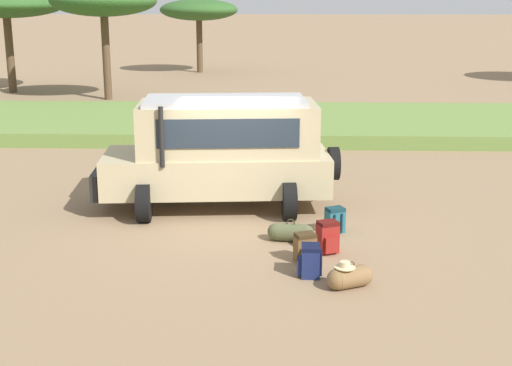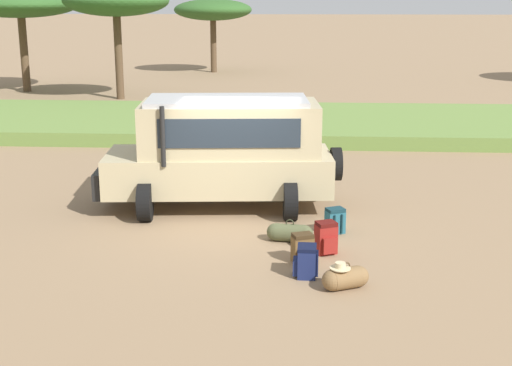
{
  "view_description": "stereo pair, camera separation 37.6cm",
  "coord_description": "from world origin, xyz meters",
  "px_view_note": "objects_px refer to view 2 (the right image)",
  "views": [
    {
      "loc": [
        0.88,
        -14.21,
        4.6
      ],
      "look_at": [
        0.42,
        -0.65,
        1.0
      ],
      "focal_mm": 50.0,
      "sensor_mm": 36.0,
      "label": 1
    },
    {
      "loc": [
        1.25,
        -14.19,
        4.6
      ],
      "look_at": [
        0.42,
        -0.65,
        1.0
      ],
      "focal_mm": 50.0,
      "sensor_mm": 36.0,
      "label": 2
    }
  ],
  "objects_px": {
    "backpack_beside_front_wheel": "(335,221)",
    "duffel_bag_soft_canvas": "(290,233)",
    "safari_vehicle": "(224,150)",
    "acacia_tree_left_mid": "(20,5)",
    "duffel_bag_low_black_case": "(345,278)",
    "backpack_outermost": "(306,262)",
    "acacia_tree_right_mid": "(213,10)",
    "acacia_tree_centre_back": "(116,1)",
    "backpack_cluster_center": "(326,238)",
    "backpack_near_rear_wheel": "(303,249)"
  },
  "relations": [
    {
      "from": "backpack_cluster_center",
      "to": "acacia_tree_right_mid",
      "type": "height_order",
      "value": "acacia_tree_right_mid"
    },
    {
      "from": "backpack_beside_front_wheel",
      "to": "acacia_tree_centre_back",
      "type": "relative_size",
      "value": 0.1
    },
    {
      "from": "backpack_cluster_center",
      "to": "backpack_beside_front_wheel",
      "type": "bearing_deg",
      "value": 79.91
    },
    {
      "from": "duffel_bag_low_black_case",
      "to": "acacia_tree_left_mid",
      "type": "xyz_separation_m",
      "value": [
        -14.1,
        23.33,
        3.92
      ]
    },
    {
      "from": "acacia_tree_centre_back",
      "to": "acacia_tree_right_mid",
      "type": "distance_m",
      "value": 12.04
    },
    {
      "from": "backpack_near_rear_wheel",
      "to": "acacia_tree_centre_back",
      "type": "height_order",
      "value": "acacia_tree_centre_back"
    },
    {
      "from": "backpack_near_rear_wheel",
      "to": "acacia_tree_centre_back",
      "type": "xyz_separation_m",
      "value": [
        -8.22,
        19.94,
        4.04
      ]
    },
    {
      "from": "backpack_cluster_center",
      "to": "duffel_bag_soft_canvas",
      "type": "xyz_separation_m",
      "value": [
        -0.67,
        0.62,
        -0.12
      ]
    },
    {
      "from": "backpack_near_rear_wheel",
      "to": "duffel_bag_low_black_case",
      "type": "distance_m",
      "value": 1.32
    },
    {
      "from": "backpack_outermost",
      "to": "acacia_tree_right_mid",
      "type": "relative_size",
      "value": 0.12
    },
    {
      "from": "duffel_bag_low_black_case",
      "to": "duffel_bag_soft_canvas",
      "type": "xyz_separation_m",
      "value": [
        -0.93,
        2.22,
        -0.01
      ]
    },
    {
      "from": "backpack_cluster_center",
      "to": "backpack_near_rear_wheel",
      "type": "bearing_deg",
      "value": -132.3
    },
    {
      "from": "duffel_bag_low_black_case",
      "to": "duffel_bag_soft_canvas",
      "type": "height_order",
      "value": "duffel_bag_low_black_case"
    },
    {
      "from": "duffel_bag_low_black_case",
      "to": "acacia_tree_right_mid",
      "type": "relative_size",
      "value": 0.17
    },
    {
      "from": "backpack_near_rear_wheel",
      "to": "safari_vehicle",
      "type": "bearing_deg",
      "value": 117.86
    },
    {
      "from": "acacia_tree_centre_back",
      "to": "acacia_tree_right_mid",
      "type": "bearing_deg",
      "value": 76.2
    },
    {
      "from": "backpack_beside_front_wheel",
      "to": "acacia_tree_right_mid",
      "type": "height_order",
      "value": "acacia_tree_right_mid"
    },
    {
      "from": "backpack_outermost",
      "to": "acacia_tree_right_mid",
      "type": "distance_m",
      "value": 32.9
    },
    {
      "from": "backpack_outermost",
      "to": "acacia_tree_centre_back",
      "type": "height_order",
      "value": "acacia_tree_centre_back"
    },
    {
      "from": "backpack_near_rear_wheel",
      "to": "backpack_cluster_center",
      "type": "bearing_deg",
      "value": 47.7
    },
    {
      "from": "safari_vehicle",
      "to": "duffel_bag_low_black_case",
      "type": "xyz_separation_m",
      "value": [
        2.43,
        -4.43,
        -1.11
      ]
    },
    {
      "from": "backpack_outermost",
      "to": "duffel_bag_soft_canvas",
      "type": "xyz_separation_m",
      "value": [
        -0.3,
        1.74,
        -0.09
      ]
    },
    {
      "from": "safari_vehicle",
      "to": "duffel_bag_low_black_case",
      "type": "distance_m",
      "value": 5.18
    },
    {
      "from": "backpack_cluster_center",
      "to": "acacia_tree_left_mid",
      "type": "relative_size",
      "value": 0.1
    },
    {
      "from": "safari_vehicle",
      "to": "backpack_outermost",
      "type": "xyz_separation_m",
      "value": [
        1.8,
        -3.96,
        -1.03
      ]
    },
    {
      "from": "acacia_tree_centre_back",
      "to": "duffel_bag_low_black_case",
      "type": "bearing_deg",
      "value": -67.08
    },
    {
      "from": "backpack_outermost",
      "to": "acacia_tree_centre_back",
      "type": "bearing_deg",
      "value": 111.9
    },
    {
      "from": "safari_vehicle",
      "to": "backpack_outermost",
      "type": "height_order",
      "value": "safari_vehicle"
    },
    {
      "from": "backpack_near_rear_wheel",
      "to": "acacia_tree_right_mid",
      "type": "height_order",
      "value": "acacia_tree_right_mid"
    },
    {
      "from": "backpack_beside_front_wheel",
      "to": "acacia_tree_centre_back",
      "type": "distance_m",
      "value": 20.72
    },
    {
      "from": "backpack_beside_front_wheel",
      "to": "duffel_bag_soft_canvas",
      "type": "xyz_separation_m",
      "value": [
        -0.88,
        -0.56,
        -0.08
      ]
    },
    {
      "from": "acacia_tree_left_mid",
      "to": "acacia_tree_centre_back",
      "type": "xyz_separation_m",
      "value": [
        5.2,
        -2.26,
        0.19
      ]
    },
    {
      "from": "safari_vehicle",
      "to": "duffel_bag_soft_canvas",
      "type": "height_order",
      "value": "safari_vehicle"
    },
    {
      "from": "backpack_cluster_center",
      "to": "acacia_tree_centre_back",
      "type": "xyz_separation_m",
      "value": [
        -8.65,
        19.47,
        4.0
      ]
    },
    {
      "from": "backpack_outermost",
      "to": "duffel_bag_low_black_case",
      "type": "height_order",
      "value": "backpack_outermost"
    },
    {
      "from": "acacia_tree_right_mid",
      "to": "duffel_bag_soft_canvas",
      "type": "bearing_deg",
      "value": -80.49
    },
    {
      "from": "duffel_bag_low_black_case",
      "to": "duffel_bag_soft_canvas",
      "type": "relative_size",
      "value": 0.86
    },
    {
      "from": "backpack_outermost",
      "to": "backpack_cluster_center",
      "type": "bearing_deg",
      "value": 71.61
    },
    {
      "from": "backpack_near_rear_wheel",
      "to": "duffel_bag_soft_canvas",
      "type": "xyz_separation_m",
      "value": [
        -0.25,
        1.09,
        -0.08
      ]
    },
    {
      "from": "acacia_tree_left_mid",
      "to": "acacia_tree_right_mid",
      "type": "relative_size",
      "value": 1.25
    },
    {
      "from": "safari_vehicle",
      "to": "acacia_tree_left_mid",
      "type": "xyz_separation_m",
      "value": [
        -11.68,
        18.89,
        2.81
      ]
    },
    {
      "from": "backpack_beside_front_wheel",
      "to": "safari_vehicle",
      "type": "bearing_deg",
      "value": 145.23
    },
    {
      "from": "safari_vehicle",
      "to": "acacia_tree_right_mid",
      "type": "bearing_deg",
      "value": 97.27
    },
    {
      "from": "backpack_cluster_center",
      "to": "duffel_bag_low_black_case",
      "type": "xyz_separation_m",
      "value": [
        0.25,
        -1.6,
        -0.11
      ]
    },
    {
      "from": "duffel_bag_low_black_case",
      "to": "acacia_tree_centre_back",
      "type": "height_order",
      "value": "acacia_tree_centre_back"
    },
    {
      "from": "acacia_tree_left_mid",
      "to": "acacia_tree_centre_back",
      "type": "distance_m",
      "value": 5.67
    },
    {
      "from": "backpack_near_rear_wheel",
      "to": "duffel_bag_soft_canvas",
      "type": "distance_m",
      "value": 1.12
    },
    {
      "from": "backpack_beside_front_wheel",
      "to": "acacia_tree_left_mid",
      "type": "height_order",
      "value": "acacia_tree_left_mid"
    },
    {
      "from": "safari_vehicle",
      "to": "acacia_tree_left_mid",
      "type": "height_order",
      "value": "acacia_tree_left_mid"
    },
    {
      "from": "backpack_near_rear_wheel",
      "to": "backpack_outermost",
      "type": "distance_m",
      "value": 0.66
    }
  ]
}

